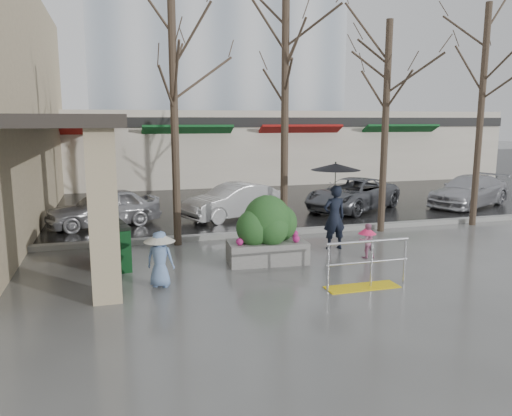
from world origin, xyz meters
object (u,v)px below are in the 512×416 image
woman (335,197)px  child_blue (160,254)px  handrail (365,270)px  car_c (352,194)px  tree_west (173,61)px  tree_midwest (285,59)px  car_a (103,208)px  tree_east (485,61)px  planter (267,230)px  tree_mideast (387,75)px  car_b (234,201)px  news_boxes (114,242)px  child_pink (367,238)px  car_d (469,191)px

woman → child_blue: 5.30m
handrail → car_c: size_ratio=0.42×
woman → tree_west: bearing=-23.6°
tree_midwest → car_a: (-5.25, 3.21, -4.60)m
tree_east → tree_midwest: bearing=180.0°
planter → tree_mideast: bearing=27.7°
handrail → car_b: car_b is taller
woman → car_a: bearing=-40.0°
car_c → car_a: bearing=-119.7°
handrail → tree_midwest: size_ratio=0.27×
news_boxes → tree_mideast: bearing=-0.9°
news_boxes → car_c: size_ratio=0.44×
tree_mideast → child_blue: bearing=-154.2°
tree_west → car_a: size_ratio=1.84×
tree_midwest → tree_east: size_ratio=0.97×
tree_midwest → car_a: bearing=148.6°
handrail → woman: woman is taller
handrail → child_blue: child_blue is taller
handrail → child_blue: (-4.18, 1.26, 0.34)m
child_pink → car_c: car_c is taller
child_pink → car_a: 8.85m
tree_mideast → child_blue: size_ratio=5.35×
handrail → child_pink: handrail is taller
child_pink → car_b: bearing=-71.0°
tree_east → woman: tree_east is taller
tree_west → planter: 5.26m
tree_midwest → news_boxes: 6.97m
tree_mideast → news_boxes: size_ratio=3.28×
tree_mideast → news_boxes: tree_mideast is taller
handrail → tree_west: bearing=125.0°
handrail → tree_mideast: tree_mideast is taller
car_b → planter: bearing=-27.1°
car_b → car_c: same height
car_c → planter: bearing=-74.2°
car_a → tree_east: bearing=58.7°
car_a → car_c: bearing=76.5°
child_blue → tree_west: bearing=-78.5°
handrail → car_a: car_a is taller
tree_west → tree_midwest: bearing=0.0°
tree_west → planter: (1.93, -2.40, -4.27)m
woman → planter: 2.37m
tree_mideast → car_a: 10.07m
tree_east → news_boxes: (-11.74, -1.47, -4.84)m
tree_midwest → car_d: size_ratio=1.61×
tree_midwest → child_pink: 5.60m
child_blue → planter: bearing=-132.9°
tree_midwest → woman: bearing=-61.9°
tree_mideast → car_c: bearing=77.1°
child_pink → car_c: (2.82, 6.39, 0.12)m
woman → planter: woman is taller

